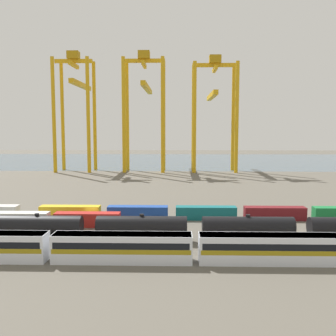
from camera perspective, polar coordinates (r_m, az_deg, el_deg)
The scene contains 14 objects.
ground_plane at distance 114.84m, azimuth -7.13°, elevation -3.18°, with size 420.00×420.00×0.00m, color #5B564C.
harbour_water at distance 217.02m, azimuth -3.08°, elevation 1.14°, with size 400.00×110.00×0.01m, color #475B6B.
passenger_train at distance 52.88m, azimuth -6.90°, elevation -11.67°, with size 58.80×3.14×3.90m.
freight_tank_row at distance 61.43m, azimuth 4.04°, elevation -9.13°, with size 65.48×3.04×4.50m.
shipping_container_2 at distance 76.60m, azimuth -21.91°, elevation -7.17°, with size 12.10×2.44×2.60m, color silver.
shipping_container_3 at distance 72.40m, azimuth -12.06°, elevation -7.62°, with size 12.10×2.44×2.60m, color #AD211C.
shipping_container_5 at distance 84.19m, azimuth -23.61°, elevation -6.08°, with size 6.04×2.44×2.60m, color silver.
shipping_container_6 at distance 79.41m, azimuth -14.55°, elevation -6.47°, with size 12.10×2.44×2.60m, color gold.
shipping_container_7 at distance 76.81m, azimuth -4.58°, elevation -6.72°, with size 12.10×2.44×2.60m, color #1C4299.
shipping_container_8 at distance 76.61m, azimuth 5.75°, elevation -6.76°, with size 12.10×2.44×2.60m, color #146066.
shipping_container_9 at distance 78.85m, azimuth 15.81°, elevation -6.60°, with size 12.10×2.44×2.60m, color maroon.
gantry_crane_west at distance 169.14m, azimuth -13.74°, elevation 9.96°, with size 15.83×34.14×50.37m.
gantry_crane_central at distance 165.17m, azimuth -3.51°, elevation 10.26°, with size 17.57×40.98×50.39m.
gantry_crane_east at distance 164.48m, azimuth 6.96°, elevation 9.66°, with size 18.86×35.82×48.49m.
Camera 1 is at (17.01, -72.13, 18.09)m, focal length 40.37 mm.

